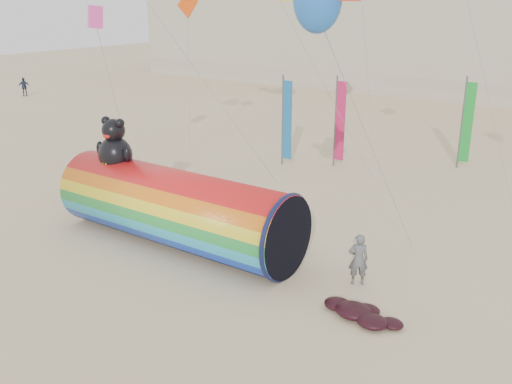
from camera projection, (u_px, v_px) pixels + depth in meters
The scene contains 5 objects.
ground at pixel (222, 261), 21.22m from camera, with size 160.00×160.00×0.00m, color #CCB58C.
windsock_assembly at pixel (176, 206), 22.23m from camera, with size 10.39×3.16×4.79m.
kite_handler at pixel (358, 259), 19.26m from camera, with size 0.67×0.44×1.84m, color #54575B.
fabric_bundle at pixel (360, 313), 17.41m from camera, with size 2.62×1.35×0.41m.
festival_banners at pixel (363, 122), 32.22m from camera, with size 9.25×5.34×5.20m.
Camera 1 is at (12.07, -15.03, 9.33)m, focal length 40.00 mm.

